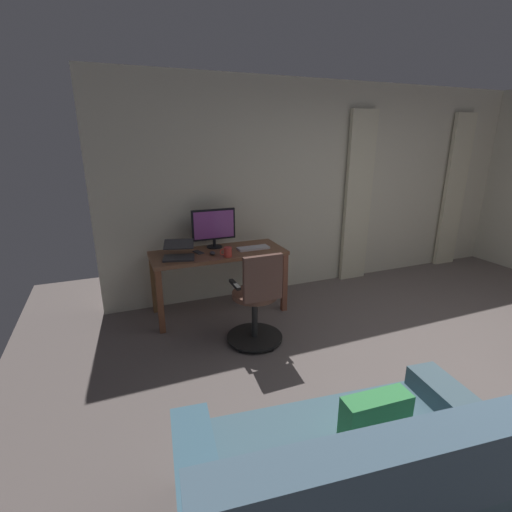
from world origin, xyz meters
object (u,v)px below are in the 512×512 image
(couch, at_px, (348,480))
(laptop, at_px, (179,253))
(computer_monitor, at_px, (214,226))
(computer_mouse, at_px, (212,253))
(desk, at_px, (219,260))
(computer_keyboard, at_px, (253,248))
(mug_coffee, at_px, (228,252))
(cell_phone_face_up, at_px, (198,252))
(office_chair, at_px, (257,302))

(couch, bearing_deg, laptop, 104.02)
(computer_monitor, xyz_separation_m, computer_mouse, (0.10, 0.28, -0.23))
(desk, xyz_separation_m, computer_keyboard, (-0.40, 0.06, 0.11))
(computer_keyboard, bearing_deg, mug_coffee, 25.01)
(computer_keyboard, distance_m, cell_phone_face_up, 0.63)
(computer_monitor, distance_m, couch, 2.93)
(office_chair, relative_size, cell_phone_face_up, 6.66)
(laptop, xyz_separation_m, mug_coffee, (-0.49, 0.17, -0.00))
(office_chair, distance_m, couch, 1.85)
(desk, relative_size, computer_mouse, 14.94)
(computer_monitor, xyz_separation_m, couch, (0.12, 2.84, -0.70))
(computer_mouse, xyz_separation_m, mug_coffee, (-0.13, 0.13, 0.04))
(computer_mouse, height_order, couch, couch)
(computer_monitor, distance_m, cell_phone_face_up, 0.37)
(desk, distance_m, cell_phone_face_up, 0.25)
(desk, bearing_deg, office_chair, 98.93)
(computer_keyboard, xyz_separation_m, laptop, (0.85, 0.00, 0.04))
(cell_phone_face_up, bearing_deg, desk, 153.82)
(computer_keyboard, distance_m, mug_coffee, 0.40)
(computer_keyboard, bearing_deg, couch, 78.93)
(office_chair, height_order, computer_mouse, office_chair)
(couch, bearing_deg, computer_mouse, 96.19)
(computer_mouse, relative_size, mug_coffee, 0.75)
(office_chair, height_order, laptop, office_chair)
(couch, bearing_deg, mug_coffee, 93.10)
(desk, height_order, computer_keyboard, computer_keyboard)
(desk, bearing_deg, computer_keyboard, 172.01)
(computer_keyboard, relative_size, couch, 0.21)
(laptop, distance_m, mug_coffee, 0.52)
(office_chair, relative_size, mug_coffee, 7.20)
(computer_mouse, distance_m, mug_coffee, 0.19)
(cell_phone_face_up, xyz_separation_m, mug_coffee, (-0.26, 0.26, 0.05))
(computer_monitor, bearing_deg, office_chair, 96.96)
(computer_monitor, xyz_separation_m, computer_keyboard, (-0.39, 0.24, -0.24))
(desk, distance_m, office_chair, 0.87)
(laptop, bearing_deg, computer_monitor, -138.34)
(office_chair, xyz_separation_m, computer_mouse, (0.22, -0.74, 0.31))
(computer_monitor, relative_size, computer_mouse, 5.09)
(computer_monitor, height_order, cell_phone_face_up, computer_monitor)
(desk, relative_size, office_chair, 1.56)
(computer_mouse, bearing_deg, mug_coffee, 134.28)
(desk, distance_m, computer_mouse, 0.18)
(office_chair, height_order, computer_monitor, computer_monitor)
(computer_monitor, height_order, computer_mouse, computer_monitor)
(computer_keyboard, relative_size, laptop, 0.91)
(computer_monitor, bearing_deg, couch, 87.67)
(cell_phone_face_up, height_order, couch, couch)
(laptop, height_order, couch, laptop)
(mug_coffee, bearing_deg, computer_monitor, -85.63)
(computer_mouse, distance_m, couch, 2.61)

